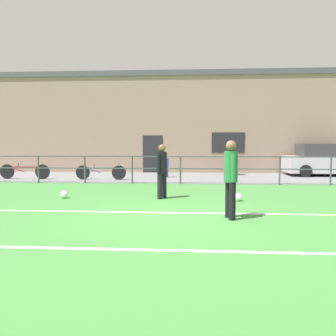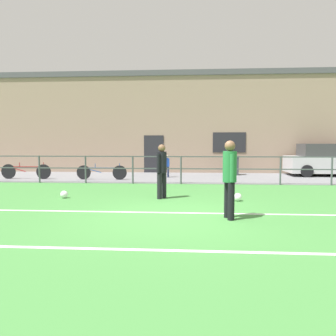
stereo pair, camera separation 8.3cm
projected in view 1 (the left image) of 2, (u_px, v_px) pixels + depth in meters
ground at (173, 217)px, 7.77m from camera, size 60.00×44.00×0.04m
field_line_touchline at (174, 213)px, 8.11m from camera, size 36.00×0.11×0.00m
field_line_hash at (165, 250)px, 5.28m from camera, size 36.00×0.11×0.00m
pavement_strip at (182, 177)px, 16.23m from camera, size 48.00×5.00×0.02m
perimeter_fence at (180, 166)px, 13.68m from camera, size 36.07×0.07×1.15m
clubhouse_facade at (183, 123)px, 19.69m from camera, size 28.00×2.56×5.69m
player_goalkeeper at (162, 168)px, 10.12m from camera, size 0.29×0.40×1.65m
player_striker at (231, 175)px, 7.41m from camera, size 0.31×0.47×1.75m
soccer_ball_match at (64, 195)px, 10.21m from camera, size 0.23×0.23×0.23m
soccer_ball_spare at (238, 197)px, 9.73m from camera, size 0.23×0.23×0.23m
spectator_child at (166, 165)px, 16.14m from camera, size 0.29×0.19×1.09m
parked_car_red at (328, 161)px, 17.00m from camera, size 4.34×1.92×1.62m
bicycle_parked_0 at (25, 171)px, 15.37m from camera, size 2.36×0.04×0.77m
bicycle_parked_1 at (101, 172)px, 15.14m from camera, size 2.31×0.04×0.74m
trash_bin_0 at (231, 165)px, 17.38m from camera, size 0.65×0.56×0.99m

